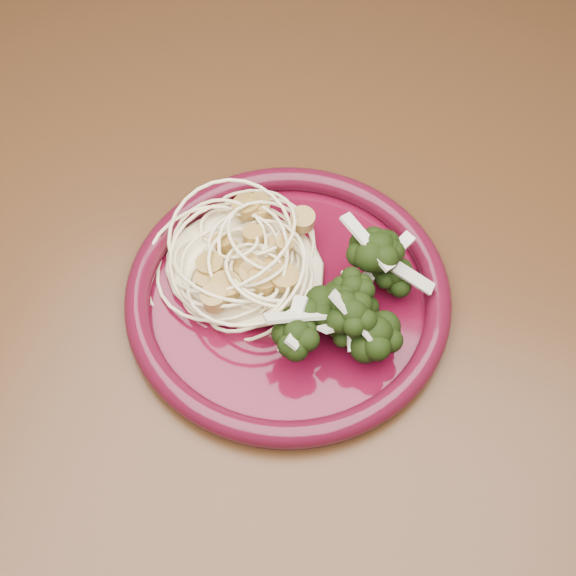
{
  "coord_description": "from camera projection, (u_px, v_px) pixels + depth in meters",
  "views": [
    {
      "loc": [
        -0.01,
        -0.4,
        1.3
      ],
      "look_at": [
        -0.11,
        -0.07,
        0.77
      ],
      "focal_mm": 50.0,
      "sensor_mm": 36.0,
      "label": 1
    }
  ],
  "objects": [
    {
      "name": "dining_table",
      "position": [
        418.0,
        326.0,
        0.75
      ],
      "size": [
        1.2,
        0.8,
        0.75
      ],
      "color": "#472814",
      "rests_on": "ground"
    },
    {
      "name": "dinner_plate",
      "position": [
        288.0,
        295.0,
        0.64
      ],
      "size": [
        0.33,
        0.33,
        0.02
      ],
      "rotation": [
        0.0,
        0.0,
        -0.34
      ],
      "color": "#4B0719",
      "rests_on": "dining_table"
    },
    {
      "name": "spaghetti_pile",
      "position": [
        244.0,
        261.0,
        0.65
      ],
      "size": [
        0.16,
        0.15,
        0.03
      ],
      "primitive_type": "ellipsoid",
      "rotation": [
        0.0,
        0.0,
        -0.34
      ],
      "color": "#FAE8B1",
      "rests_on": "dinner_plate"
    },
    {
      "name": "scallop_cluster",
      "position": [
        242.0,
        235.0,
        0.62
      ],
      "size": [
        0.15,
        0.15,
        0.04
      ],
      "primitive_type": null,
      "rotation": [
        0.0,
        0.0,
        -0.34
      ],
      "color": "#A9853E",
      "rests_on": "spaghetti_pile"
    },
    {
      "name": "broccoli_pile",
      "position": [
        345.0,
        316.0,
        0.61
      ],
      "size": [
        0.12,
        0.15,
        0.05
      ],
      "primitive_type": "ellipsoid",
      "rotation": [
        0.0,
        0.0,
        -0.34
      ],
      "color": "black",
      "rests_on": "dinner_plate"
    },
    {
      "name": "onion_garnish",
      "position": [
        347.0,
        296.0,
        0.58
      ],
      "size": [
        0.08,
        0.1,
        0.05
      ],
      "primitive_type": null,
      "rotation": [
        0.0,
        0.0,
        -0.34
      ],
      "color": "beige",
      "rests_on": "broccoli_pile"
    }
  ]
}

